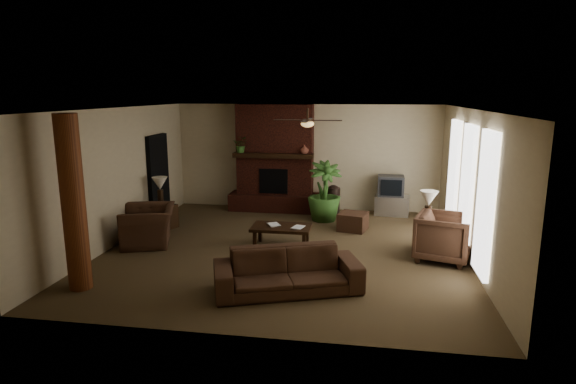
% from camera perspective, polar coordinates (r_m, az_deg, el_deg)
% --- Properties ---
extents(room_shell, '(7.00, 7.00, 7.00)m').
position_cam_1_polar(room_shell, '(9.23, -0.39, 1.31)').
color(room_shell, brown).
rests_on(room_shell, ground).
extents(fireplace, '(2.40, 0.70, 2.80)m').
position_cam_1_polar(fireplace, '(12.54, -1.58, 3.01)').
color(fireplace, '#4A1D13').
rests_on(fireplace, ground).
extents(windows, '(0.08, 3.65, 2.35)m').
position_cam_1_polar(windows, '(9.52, 20.77, 0.55)').
color(windows, white).
rests_on(windows, ground).
extents(log_column, '(0.36, 0.36, 2.80)m').
position_cam_1_polar(log_column, '(8.09, -24.49, -1.31)').
color(log_column, brown).
rests_on(log_column, ground).
extents(doorway, '(0.10, 1.00, 2.10)m').
position_cam_1_polar(doorway, '(12.00, -15.36, 1.67)').
color(doorway, black).
rests_on(doorway, ground).
extents(ceiling_fan, '(1.35, 1.35, 0.37)m').
position_cam_1_polar(ceiling_fan, '(9.33, 2.36, 8.41)').
color(ceiling_fan, black).
rests_on(ceiling_fan, ceiling).
extents(sofa, '(2.39, 1.40, 0.90)m').
position_cam_1_polar(sofa, '(7.53, -0.06, -8.69)').
color(sofa, '#442B1D').
rests_on(sofa, ground).
extents(armchair_left, '(1.13, 1.38, 1.04)m').
position_cam_1_polar(armchair_left, '(10.23, -16.51, -3.17)').
color(armchair_left, '#442B1D').
rests_on(armchair_left, ground).
extents(armchair_right, '(1.13, 1.17, 0.98)m').
position_cam_1_polar(armchair_right, '(9.33, 18.32, -4.94)').
color(armchair_right, '#442B1D').
rests_on(armchair_right, ground).
extents(coffee_table, '(1.20, 0.70, 0.43)m').
position_cam_1_polar(coffee_table, '(9.67, -0.81, -4.46)').
color(coffee_table, black).
rests_on(coffee_table, ground).
extents(ottoman, '(0.73, 0.73, 0.40)m').
position_cam_1_polar(ottoman, '(10.95, 7.84, -3.54)').
color(ottoman, '#442B1D').
rests_on(ottoman, ground).
extents(tv_stand, '(0.91, 0.60, 0.50)m').
position_cam_1_polar(tv_stand, '(12.46, 12.44, -1.57)').
color(tv_stand, silver).
rests_on(tv_stand, ground).
extents(tv, '(0.66, 0.54, 0.52)m').
position_cam_1_polar(tv, '(12.34, 12.29, 0.73)').
color(tv, '#323335').
rests_on(tv, tv_stand).
extents(floor_vase, '(0.34, 0.34, 0.77)m').
position_cam_1_polar(floor_vase, '(12.24, 5.48, -0.71)').
color(floor_vase, black).
rests_on(floor_vase, ground).
extents(floor_plant, '(1.34, 1.67, 0.82)m').
position_cam_1_polar(floor_plant, '(11.64, 4.39, -1.46)').
color(floor_plant, '#365F26').
rests_on(floor_plant, ground).
extents(side_table_left, '(0.65, 0.65, 0.55)m').
position_cam_1_polar(side_table_left, '(11.36, -14.84, -2.88)').
color(side_table_left, black).
rests_on(side_table_left, ground).
extents(lamp_left, '(0.40, 0.40, 0.65)m').
position_cam_1_polar(lamp_left, '(11.26, -15.20, 0.77)').
color(lamp_left, black).
rests_on(lamp_left, side_table_left).
extents(side_table_right, '(0.52, 0.52, 0.55)m').
position_cam_1_polar(side_table_right, '(9.89, 16.70, -5.19)').
color(side_table_right, black).
rests_on(side_table_right, ground).
extents(lamp_right, '(0.46, 0.46, 0.65)m').
position_cam_1_polar(lamp_right, '(9.74, 16.63, -1.02)').
color(lamp_right, black).
rests_on(lamp_right, side_table_right).
extents(mantel_plant, '(0.39, 0.43, 0.33)m').
position_cam_1_polar(mantel_plant, '(12.38, -5.68, 5.50)').
color(mantel_plant, '#365F26').
rests_on(mantel_plant, fireplace).
extents(mantel_vase, '(0.25, 0.26, 0.22)m').
position_cam_1_polar(mantel_vase, '(12.11, 2.00, 5.15)').
color(mantel_vase, brown).
rests_on(mantel_vase, fireplace).
extents(book_a, '(0.20, 0.13, 0.29)m').
position_cam_1_polar(book_a, '(9.64, -2.34, -3.27)').
color(book_a, '#999999').
rests_on(book_a, coffee_table).
extents(book_b, '(0.21, 0.08, 0.29)m').
position_cam_1_polar(book_b, '(9.53, 0.66, -3.43)').
color(book_b, '#999999').
rests_on(book_b, coffee_table).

